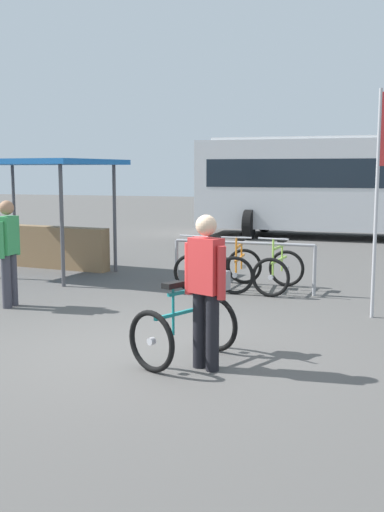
# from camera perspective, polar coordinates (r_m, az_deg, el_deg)

# --- Properties ---
(ground_plane) EXTENTS (80.00, 80.00, 0.00)m
(ground_plane) POSITION_cam_1_polar(r_m,az_deg,el_deg) (7.33, -4.36, -8.64)
(ground_plane) COLOR #514F4C
(bike_rack_rail) EXTENTS (2.51, 0.12, 0.88)m
(bike_rack_rail) POSITION_cam_1_polar(r_m,az_deg,el_deg) (10.65, 4.77, 0.10)
(bike_rack_rail) COLOR #99999E
(bike_rack_rail) RESTS_ON ground
(racked_bike_red) EXTENTS (0.76, 1.17, 0.98)m
(racked_bike_red) POSITION_cam_1_polar(r_m,az_deg,el_deg) (11.08, 0.93, -0.99)
(racked_bike_red) COLOR black
(racked_bike_red) RESTS_ON ground
(racked_bike_orange) EXTENTS (0.72, 1.15, 0.98)m
(racked_bike_orange) POSITION_cam_1_polar(r_m,az_deg,el_deg) (10.89, 4.44, -1.17)
(racked_bike_orange) COLOR black
(racked_bike_orange) RESTS_ON ground
(racked_bike_lime) EXTENTS (0.77, 1.16, 0.97)m
(racked_bike_lime) POSITION_cam_1_polar(r_m,az_deg,el_deg) (10.74, 8.07, -1.35)
(racked_bike_lime) COLOR black
(racked_bike_lime) RESTS_ON ground
(featured_bicycle) EXTENTS (1.06, 1.26, 1.09)m
(featured_bicycle) POSITION_cam_1_polar(r_m,az_deg,el_deg) (6.86, 0.05, -5.59)
(featured_bicycle) COLOR black
(featured_bicycle) RESTS_ON ground
(person_with_featured_bike) EXTENTS (0.49, 0.32, 1.64)m
(person_with_featured_bike) POSITION_cam_1_polar(r_m,az_deg,el_deg) (6.41, 1.30, -2.69)
(person_with_featured_bike) COLOR black
(person_with_featured_bike) RESTS_ON ground
(pedestrian_with_backpack) EXTENTS (0.34, 0.53, 1.64)m
(pedestrian_with_backpack) POSITION_cam_1_polar(r_m,az_deg,el_deg) (9.78, -16.78, 0.85)
(pedestrian_with_backpack) COLOR #383842
(pedestrian_with_backpack) RESTS_ON ground
(bus_distant) EXTENTS (10.02, 3.46, 3.08)m
(bus_distant) POSITION_cam_1_polar(r_m,az_deg,el_deg) (19.55, 15.56, 6.66)
(bus_distant) COLOR silver
(bus_distant) RESTS_ON ground
(market_stall) EXTENTS (3.36, 2.66, 2.30)m
(market_stall) POSITION_cam_1_polar(r_m,az_deg,el_deg) (12.99, -13.42, 4.68)
(market_stall) COLOR #4C4C51
(market_stall) RESTS_ON ground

